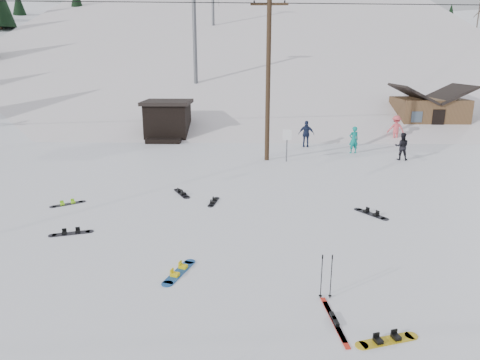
{
  "coord_description": "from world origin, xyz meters",
  "views": [
    {
      "loc": [
        1.05,
        -10.15,
        5.55
      ],
      "look_at": [
        0.68,
        4.65,
        1.4
      ],
      "focal_mm": 32.0,
      "sensor_mm": 36.0,
      "label": 1
    }
  ],
  "objects_px": {
    "hero_snowboard": "(179,272)",
    "hero_skis": "(334,320)",
    "utility_pole": "(268,77)",
    "cabin": "(428,114)"
  },
  "relations": [
    {
      "from": "utility_pole",
      "to": "hero_snowboard",
      "type": "bearing_deg",
      "value": -101.77
    },
    {
      "from": "hero_skis",
      "to": "hero_snowboard",
      "type": "bearing_deg",
      "value": 144.14
    },
    {
      "from": "utility_pole",
      "to": "hero_snowboard",
      "type": "relative_size",
      "value": 5.75
    },
    {
      "from": "hero_snowboard",
      "to": "cabin",
      "type": "bearing_deg",
      "value": -15.79
    },
    {
      "from": "utility_pole",
      "to": "hero_snowboard",
      "type": "height_order",
      "value": "utility_pole"
    },
    {
      "from": "hero_snowboard",
      "to": "hero_skis",
      "type": "bearing_deg",
      "value": -101.66
    },
    {
      "from": "cabin",
      "to": "hero_snowboard",
      "type": "distance_m",
      "value": 28.57
    },
    {
      "from": "hero_snowboard",
      "to": "hero_skis",
      "type": "distance_m",
      "value": 4.36
    },
    {
      "from": "utility_pole",
      "to": "hero_skis",
      "type": "distance_m",
      "value": 16.57
    },
    {
      "from": "utility_pole",
      "to": "cabin",
      "type": "bearing_deg",
      "value": 37.56
    }
  ]
}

